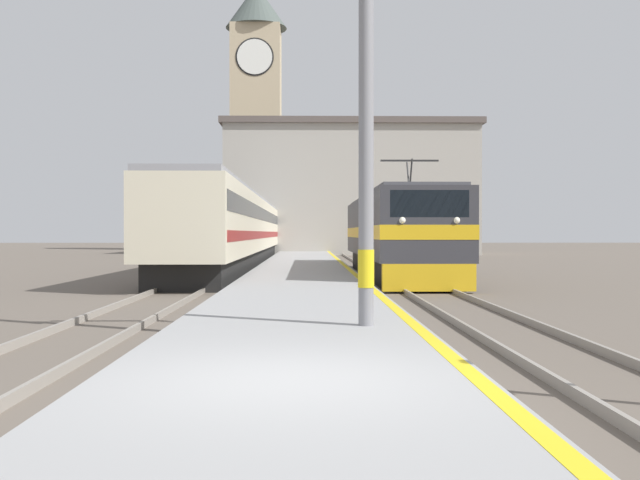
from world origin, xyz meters
name	(u,v)px	position (x,y,z in m)	size (l,w,h in m)	color
ground_plane	(303,269)	(0.00, 30.00, 0.00)	(200.00, 200.00, 0.00)	#60564C
platform	(303,270)	(0.00, 25.00, 0.17)	(4.05, 140.00, 0.35)	#999999
rail_track_near	(389,274)	(3.75, 25.00, 0.03)	(2.84, 140.00, 0.16)	#60564C
rail_track_far	(220,274)	(-3.62, 25.00, 0.03)	(2.83, 140.00, 0.16)	#60564C
locomotive_train	(395,234)	(3.75, 22.83, 1.74)	(2.92, 17.27, 4.36)	black
passenger_train	(241,229)	(-3.62, 35.62, 2.05)	(2.92, 43.28, 3.79)	black
catenary_mast	(375,92)	(1.24, 4.31, 4.03)	(2.95, 0.26, 7.28)	gray
clock_tower	(256,108)	(-5.00, 69.36, 14.61)	(6.24, 6.24, 27.26)	tan
station_building	(350,189)	(3.82, 56.14, 5.56)	(21.28, 8.94, 11.07)	#A8A399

